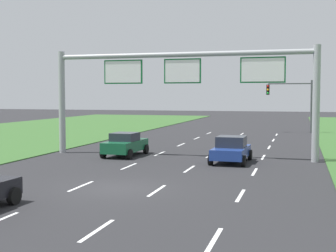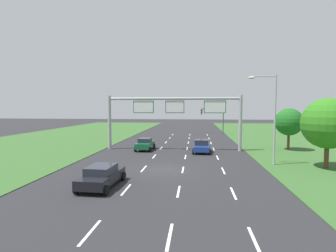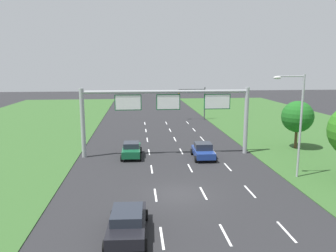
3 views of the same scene
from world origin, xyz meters
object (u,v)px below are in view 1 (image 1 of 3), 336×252
object	(u,v)px
sign_gantry	(182,81)
car_near_red	(231,150)
car_mid_lane	(125,144)
traffic_light_mast	(292,97)

from	to	relation	value
sign_gantry	car_near_red	bearing A→B (deg)	-23.73
car_mid_lane	sign_gantry	distance (m)	5.61
car_mid_lane	traffic_light_mast	size ratio (longest dim) A/B	0.74
sign_gantry	traffic_light_mast	bearing A→B (deg)	73.66
car_near_red	car_mid_lane	bearing A→B (deg)	172.55
traffic_light_mast	car_near_red	bearing A→B (deg)	-97.46
sign_gantry	traffic_light_mast	xyz separation A→B (m)	(6.54, 22.30, -1.06)
traffic_light_mast	sign_gantry	bearing A→B (deg)	-106.34
car_near_red	traffic_light_mast	bearing A→B (deg)	84.08
car_near_red	sign_gantry	bearing A→B (deg)	157.81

